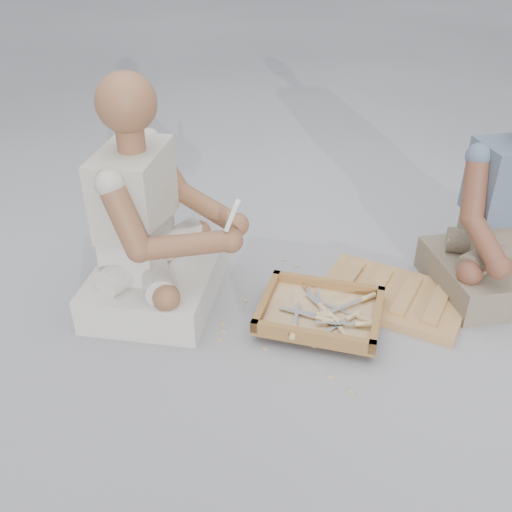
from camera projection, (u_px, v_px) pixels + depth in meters
The scene contains 32 objects.
ground at pixel (259, 354), 2.13m from camera, with size 60.00×60.00×0.00m, color #A4A4AA.
carved_panel at pixel (392, 296), 2.41m from camera, with size 0.59×0.39×0.04m, color #A97F41.
tool_tray at pixel (320, 312), 2.25m from camera, with size 0.54×0.48×0.06m.
chisel_0 at pixel (362, 326), 2.17m from camera, with size 0.22×0.05×0.02m.
chisel_1 at pixel (294, 328), 2.13m from camera, with size 0.09×0.21×0.02m.
chisel_2 at pixel (342, 331), 2.13m from camera, with size 0.17×0.16×0.02m.
chisel_3 at pixel (323, 315), 2.21m from camera, with size 0.13×0.20×0.02m.
chisel_4 at pixel (364, 299), 2.29m from camera, with size 0.13×0.20×0.02m.
chisel_5 at pixel (360, 318), 2.21m from camera, with size 0.22×0.04×0.02m.
chisel_6 at pixel (320, 315), 2.21m from camera, with size 0.22×0.07×0.02m.
chisel_7 at pixel (320, 318), 2.19m from camera, with size 0.22×0.04×0.02m.
chisel_8 at pixel (330, 315), 2.21m from camera, with size 0.20×0.13×0.02m.
chisel_9 at pixel (348, 319), 2.20m from camera, with size 0.09×0.21×0.02m.
chisel_10 at pixel (321, 307), 2.26m from camera, with size 0.18×0.16×0.02m.
chisel_11 at pixel (358, 324), 2.15m from camera, with size 0.21×0.11×0.02m.
wood_chip_0 at pixel (331, 378), 2.02m from camera, with size 0.02×0.01×0.00m, color #DCB682.
wood_chip_1 at pixel (223, 332), 2.24m from camera, with size 0.02×0.01×0.00m, color #DCB682.
wood_chip_2 at pixel (341, 317), 2.32m from camera, with size 0.02×0.01×0.00m, color #DCB682.
wood_chip_3 at pixel (333, 283), 2.52m from camera, with size 0.02×0.01×0.00m, color #DCB682.
wood_chip_4 at pixel (220, 340), 2.19m from camera, with size 0.02×0.01×0.00m, color #DCB682.
wood_chip_5 at pixel (345, 344), 2.17m from camera, with size 0.02×0.01×0.00m, color #DCB682.
wood_chip_6 at pixel (314, 346), 2.16m from camera, with size 0.02×0.01×0.00m, color #DCB682.
wood_chip_7 at pixel (283, 260), 2.68m from camera, with size 0.02×0.01×0.00m, color #DCB682.
wood_chip_8 at pixel (297, 266), 2.64m from camera, with size 0.02×0.01×0.00m, color #DCB682.
wood_chip_9 at pixel (277, 292), 2.47m from camera, with size 0.02×0.01×0.00m, color #DCB682.
wood_chip_10 at pixel (351, 392), 1.96m from camera, with size 0.02×0.01×0.00m, color #DCB682.
wood_chip_11 at pixel (245, 301), 2.41m from camera, with size 0.02×0.01×0.00m, color #DCB682.
wood_chip_12 at pixel (337, 343), 2.18m from camera, with size 0.02×0.01×0.00m, color #DCB682.
wood_chip_13 at pixel (223, 324), 2.27m from camera, with size 0.02×0.01×0.00m, color #DCB682.
wood_chip_14 at pixel (265, 349), 2.15m from camera, with size 0.02×0.01×0.00m, color #DCB682.
craftsman at pixel (151, 231), 2.27m from camera, with size 0.71×0.73×0.95m.
mobile_phone at pixel (232, 215), 2.10m from camera, with size 0.07×0.06×0.12m.
Camera 1 is at (0.78, -1.41, 1.44)m, focal length 40.00 mm.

